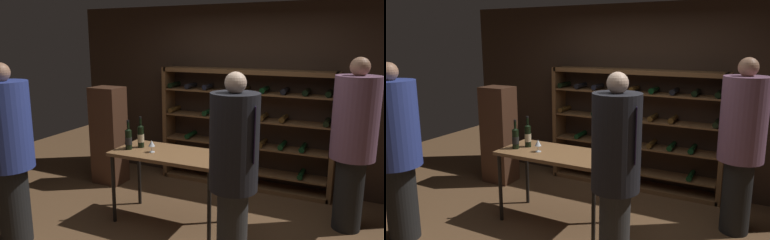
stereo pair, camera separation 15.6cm
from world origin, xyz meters
TOP-DOWN VIEW (x-y plane):
  - ground_plane at (0.00, 0.00)m, footprint 9.67×9.67m
  - back_wall at (0.00, 1.83)m, footprint 5.85×0.10m
  - wine_rack at (-0.07, 1.62)m, footprint 2.50×0.32m
  - tasting_table at (-0.49, 0.18)m, footprint 1.31×0.65m
  - person_guest_blue_shirt at (0.47, -0.41)m, footprint 0.44×0.44m
  - person_bystander_red_print at (-1.78, -0.90)m, footprint 0.50×0.50m
  - person_host_in_suit at (1.40, 0.89)m, footprint 0.48×0.48m
  - display_cabinet at (-1.93, 0.94)m, footprint 0.44×0.36m
  - wine_bottle_amber_reserve at (-0.99, 0.09)m, footprint 0.08×0.08m
  - wine_bottle_green_slim at (-0.91, 0.22)m, footprint 0.08×0.08m
  - wine_glass_stemmed_left at (-0.68, 0.10)m, footprint 0.08×0.08m

SIDE VIEW (x-z plane):
  - ground_plane at x=0.00m, z-range 0.00..0.00m
  - display_cabinet at x=-1.93m, z-range 0.00..1.45m
  - tasting_table at x=-0.49m, z-range 0.34..1.20m
  - wine_rack at x=-0.07m, z-range 0.00..1.72m
  - wine_glass_stemmed_left at x=-0.68m, z-range 0.89..1.03m
  - wine_bottle_amber_reserve at x=-0.99m, z-range 0.81..1.16m
  - wine_bottle_green_slim at x=-0.91m, z-range 0.81..1.19m
  - person_guest_blue_shirt at x=0.47m, z-range 0.10..1.96m
  - person_bystander_red_print at x=-1.78m, z-range 0.10..2.00m
  - person_host_in_suit at x=1.40m, z-range 0.10..2.05m
  - back_wall at x=0.00m, z-range 0.00..2.62m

